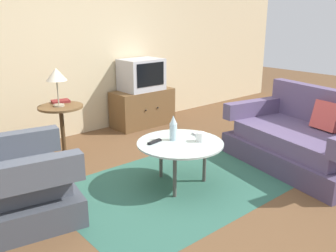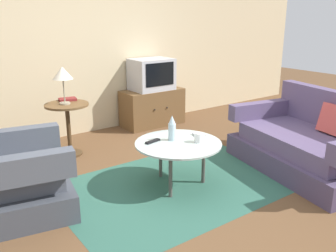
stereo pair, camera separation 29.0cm
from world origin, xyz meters
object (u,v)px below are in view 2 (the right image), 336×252
tv_remote_dark (153,141)px  mug (199,138)px  armchair (12,178)px  tv_stand (152,107)px  television (152,74)px  coffee_table (178,146)px  couch (310,145)px  table_lamp (63,74)px  tv_remote_silver (197,136)px  side_table (68,118)px  book (68,99)px  vase (172,128)px

tv_remote_dark → mug: bearing=-45.5°
armchair → tv_remote_dark: bearing=88.4°
tv_stand → tv_remote_dark: size_ratio=5.50×
tv_stand → television: 0.51m
armchair → coffee_table: size_ratio=1.19×
couch → television: bearing=21.9°
tv_stand → tv_remote_dark: tv_stand is taller
table_lamp → tv_remote_silver: 1.72m
television → tv_remote_silver: (-0.69, -1.87, -0.32)m
coffee_table → side_table: side_table is taller
armchair → coffee_table: bearing=84.3°
armchair → book: bearing=150.6°
armchair → table_lamp: bearing=149.3°
vase → tv_remote_dark: bearing=163.4°
side_table → television: (1.52, 0.47, 0.32)m
tv_remote_silver → coffee_table: bearing=-70.4°
armchair → couch: bearing=82.0°
table_lamp → book: table_lamp is taller
book → mug: bearing=-57.9°
tv_stand → vase: 2.06m
tv_remote_silver → tv_stand: bearing=172.8°
couch → armchair: bearing=82.9°
coffee_table → book: 1.68m
television → mug: television is taller
armchair → couch: 3.03m
couch → vase: size_ratio=7.05×
table_lamp → armchair: bearing=-131.3°
couch → table_lamp: table_lamp is taller
coffee_table → vase: vase is taller
armchair → vase: bearing=87.8°
side_table → book: 0.26m
armchair → coffee_table: armchair is taller
television → mug: bearing=-111.3°
television → side_table: bearing=-162.8°
table_lamp → book: (0.10, 0.16, -0.34)m
armchair → table_lamp: 1.50m
armchair → coffee_table: (1.46, -0.43, 0.10)m
coffee_table → tv_remote_silver: 0.27m
side_table → table_lamp: (-0.02, -0.00, 0.53)m
television → tv_remote_dark: television is taller
television → book: television is taller
vase → tv_stand: bearing=61.8°
television → mug: (-0.79, -2.01, -0.29)m
coffee_table → tv_stand: size_ratio=0.90×
tv_remote_silver → television: bearing=172.9°
vase → tv_remote_dark: (-0.19, 0.06, -0.11)m
television → table_lamp: table_lamp is taller
tv_stand → television: bearing=90.0°
armchair → tv_stand: bearing=131.7°
table_lamp → tv_remote_dark: 1.43m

